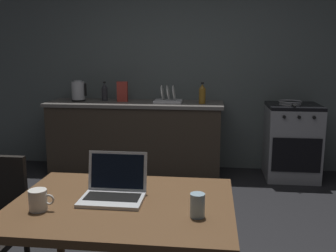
# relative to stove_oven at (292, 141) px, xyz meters

# --- Properties ---
(back_wall) EXTENTS (6.40, 0.10, 2.79)m
(back_wall) POSITION_rel_stove_oven_xyz_m (-0.99, 0.35, 0.95)
(back_wall) COLOR #565F5F
(back_wall) RESTS_ON ground_plane
(kitchen_counter) EXTENTS (2.16, 0.64, 0.89)m
(kitchen_counter) POSITION_rel_stove_oven_xyz_m (-1.90, 0.00, 0.00)
(kitchen_counter) COLOR #382D23
(kitchen_counter) RESTS_ON ground_plane
(stove_oven) EXTENTS (0.60, 0.62, 0.89)m
(stove_oven) POSITION_rel_stove_oven_xyz_m (0.00, 0.00, 0.00)
(stove_oven) COLOR gray
(stove_oven) RESTS_ON ground_plane
(dining_table) EXTENTS (1.13, 0.85, 0.75)m
(dining_table) POSITION_rel_stove_oven_xyz_m (-1.40, -2.80, 0.23)
(dining_table) COLOR brown
(dining_table) RESTS_ON ground_plane
(laptop) EXTENTS (0.32, 0.27, 0.22)m
(laptop) POSITION_rel_stove_oven_xyz_m (-1.45, -2.76, 0.35)
(laptop) COLOR silver
(laptop) RESTS_ON dining_table
(electric_kettle) EXTENTS (0.19, 0.17, 0.26)m
(electric_kettle) POSITION_rel_stove_oven_xyz_m (-2.62, 0.00, 0.57)
(electric_kettle) COLOR black
(electric_kettle) RESTS_ON kitchen_counter
(bottle) EXTENTS (0.08, 0.08, 0.25)m
(bottle) POSITION_rel_stove_oven_xyz_m (-1.08, -0.05, 0.57)
(bottle) COLOR #8C601E
(bottle) RESTS_ON kitchen_counter
(frying_pan) EXTENTS (0.27, 0.44, 0.05)m
(frying_pan) POSITION_rel_stove_oven_xyz_m (-0.05, -0.03, 0.47)
(frying_pan) COLOR gray
(frying_pan) RESTS_ON stove_oven
(coffee_mug) EXTENTS (0.13, 0.09, 0.10)m
(coffee_mug) POSITION_rel_stove_oven_xyz_m (-1.77, -2.95, 0.36)
(coffee_mug) COLOR silver
(coffee_mug) RESTS_ON dining_table
(drinking_glass) EXTENTS (0.07, 0.07, 0.11)m
(drinking_glass) POSITION_rel_stove_oven_xyz_m (-1.01, -2.93, 0.36)
(drinking_glass) COLOR #99B7C6
(drinking_glass) RESTS_ON dining_table
(cereal_box) EXTENTS (0.13, 0.05, 0.25)m
(cereal_box) POSITION_rel_stove_oven_xyz_m (-2.07, 0.02, 0.57)
(cereal_box) COLOR #B2382D
(cereal_box) RESTS_ON kitchen_counter
(dish_rack) EXTENTS (0.34, 0.26, 0.21)m
(dish_rack) POSITION_rel_stove_oven_xyz_m (-1.49, 0.00, 0.49)
(dish_rack) COLOR silver
(dish_rack) RESTS_ON kitchen_counter
(bottle_b) EXTENTS (0.07, 0.07, 0.24)m
(bottle_b) POSITION_rel_stove_oven_xyz_m (-2.31, 0.08, 0.56)
(bottle_b) COLOR #2D2D33
(bottle_b) RESTS_ON kitchen_counter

